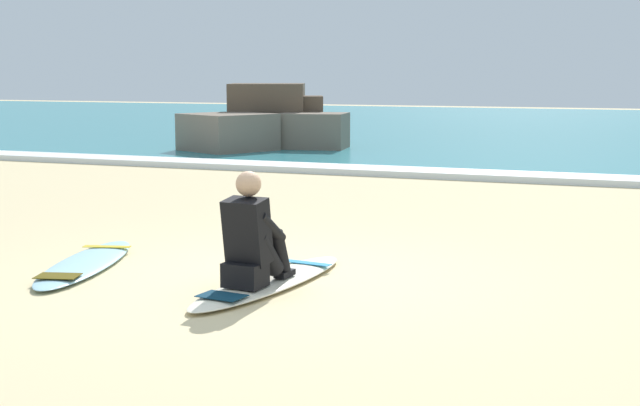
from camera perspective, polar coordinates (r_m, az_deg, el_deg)
ground_plane at (r=7.86m, az=-2.81°, el=-5.02°), size 80.00×80.00×0.00m
sea at (r=29.17m, az=14.95°, el=4.62°), size 80.00×28.00×0.10m
breaking_foam at (r=15.66m, az=9.50°, el=1.80°), size 80.00×0.90×0.11m
surfboard_main at (r=7.72m, az=-3.19°, el=-5.00°), size 0.79×2.36×0.08m
surfer_seated at (r=7.41m, az=-4.35°, el=-2.42°), size 0.40×0.73×0.95m
surfboard_spare_near at (r=8.71m, az=-14.70°, el=-3.73°), size 1.10×2.24×0.08m
rock_outcrop_distant at (r=20.78m, az=-3.31°, el=5.07°), size 3.49×4.04×1.54m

